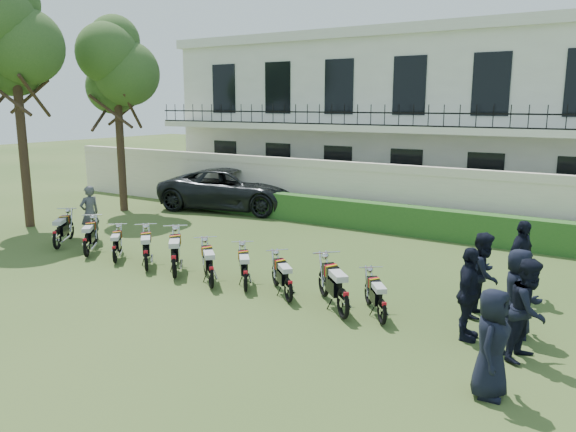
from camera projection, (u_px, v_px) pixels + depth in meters
name	position (u px, v px, depth m)	size (l,w,h in m)	color
ground	(211.00, 275.00, 14.81)	(100.00, 100.00, 0.00)	#365020
perimeter_wall	(348.00, 191.00, 21.19)	(30.00, 0.35, 2.30)	#EDE0C7
hedge	(363.00, 215.00, 20.13)	(18.00, 0.60, 1.00)	#1E4E1C
building	(408.00, 120.00, 25.61)	(20.40, 9.60, 7.40)	silver
tree_west_mid	(13.00, 37.00, 19.31)	(3.40, 3.20, 8.82)	#473323
tree_west_near	(116.00, 66.00, 22.50)	(3.40, 3.20, 7.90)	#473323
motorcycle_0	(57.00, 234.00, 17.18)	(1.27, 1.63, 1.08)	black
motorcycle_1	(86.00, 242.00, 16.33)	(1.34, 1.50, 1.05)	black
motorcycle_2	(115.00, 249.00, 15.72)	(1.21, 1.30, 0.93)	black
motorcycle_3	(146.00, 254.00, 14.98)	(1.45, 1.42, 1.06)	black
motorcycle_4	(174.00, 260.00, 14.33)	(1.45, 1.63, 1.13)	black
motorcycle_5	(211.00, 270.00, 13.58)	(1.43, 1.36, 1.03)	black
motorcycle_6	(245.00, 274.00, 13.35)	(1.21, 1.43, 0.97)	black
motorcycle_7	(289.00, 284.00, 12.63)	(1.36, 1.25, 0.96)	black
motorcycle_8	(343.00, 296.00, 11.64)	(1.54, 1.51, 1.12)	black
motorcycle_9	(382.00, 305.00, 11.37)	(1.10, 1.38, 0.92)	black
suv	(234.00, 189.00, 23.72)	(2.89, 6.27, 1.74)	black
inspector	(90.00, 213.00, 18.36)	(0.66, 0.44, 1.82)	#55555A
officer_0	(492.00, 343.00, 8.53)	(0.85, 0.55, 1.73)	black
officer_1	(529.00, 310.00, 9.77)	(0.89, 0.69, 1.83)	black
officer_2	(468.00, 294.00, 10.61)	(1.06, 0.44, 1.81)	black
officer_3	(517.00, 293.00, 10.77)	(0.85, 0.55, 1.74)	black
officer_4	(484.00, 275.00, 11.81)	(0.88, 0.69, 1.81)	black
officer_5	(521.00, 260.00, 12.81)	(1.09, 0.45, 1.85)	black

